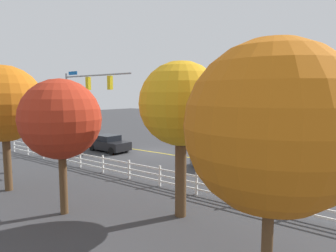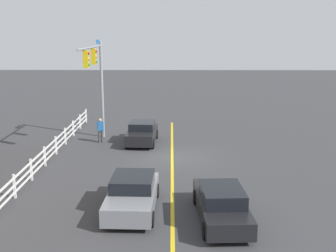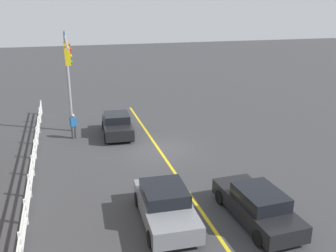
{
  "view_description": "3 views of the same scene",
  "coord_description": "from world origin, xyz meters",
  "px_view_note": "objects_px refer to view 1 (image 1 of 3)",
  "views": [
    {
      "loc": [
        -16.21,
        19.6,
        5.06
      ],
      "look_at": [
        -1.68,
        -0.12,
        2.42
      ],
      "focal_mm": 30.94,
      "sensor_mm": 36.0,
      "label": 1
    },
    {
      "loc": [
        -24.63,
        0.06,
        7.47
      ],
      "look_at": [
        -1.42,
        0.24,
        2.26
      ],
      "focal_mm": 44.96,
      "sensor_mm": 36.0,
      "label": 2
    },
    {
      "loc": [
        -21.09,
        5.29,
        8.72
      ],
      "look_at": [
        -1.86,
        -0.07,
        2.11
      ],
      "focal_mm": 40.5,
      "sensor_mm": 36.0,
      "label": 3
    }
  ],
  "objects_px": {
    "car_0": "(224,159)",
    "tree_1": "(4,104)",
    "tree_3": "(272,128)",
    "tree_0": "(181,105)",
    "tree_2": "(61,119)",
    "car_2": "(109,143)",
    "pedestrian": "(81,145)",
    "car_1": "(257,152)"
  },
  "relations": [
    {
      "from": "tree_0",
      "to": "tree_2",
      "type": "bearing_deg",
      "value": 33.48
    },
    {
      "from": "car_0",
      "to": "car_2",
      "type": "distance_m",
      "value": 11.15
    },
    {
      "from": "car_2",
      "to": "pedestrian",
      "type": "relative_size",
      "value": 2.43
    },
    {
      "from": "car_0",
      "to": "tree_3",
      "type": "xyz_separation_m",
      "value": [
        -6.21,
        10.49,
        3.52
      ]
    },
    {
      "from": "car_1",
      "to": "pedestrian",
      "type": "distance_m",
      "value": 14.04
    },
    {
      "from": "car_2",
      "to": "tree_0",
      "type": "height_order",
      "value": "tree_0"
    },
    {
      "from": "car_0",
      "to": "car_2",
      "type": "relative_size",
      "value": 1.1
    },
    {
      "from": "pedestrian",
      "to": "tree_0",
      "type": "xyz_separation_m",
      "value": [
        -13.15,
        4.95,
        3.73
      ]
    },
    {
      "from": "car_0",
      "to": "car_1",
      "type": "xyz_separation_m",
      "value": [
        -0.97,
        -3.67,
        -0.02
      ]
    },
    {
      "from": "car_2",
      "to": "tree_1",
      "type": "relative_size",
      "value": 0.62
    },
    {
      "from": "car_2",
      "to": "tree_0",
      "type": "distance_m",
      "value": 15.71
    },
    {
      "from": "tree_3",
      "to": "tree_1",
      "type": "bearing_deg",
      "value": 1.65
    },
    {
      "from": "pedestrian",
      "to": "tree_3",
      "type": "distance_m",
      "value": 19.2
    },
    {
      "from": "tree_2",
      "to": "car_2",
      "type": "bearing_deg",
      "value": -49.92
    },
    {
      "from": "car_1",
      "to": "car_2",
      "type": "height_order",
      "value": "car_2"
    },
    {
      "from": "car_0",
      "to": "tree_1",
      "type": "height_order",
      "value": "tree_1"
    },
    {
      "from": "car_0",
      "to": "pedestrian",
      "type": "xyz_separation_m",
      "value": [
        11.26,
        3.22,
        0.21
      ]
    },
    {
      "from": "pedestrian",
      "to": "tree_3",
      "type": "bearing_deg",
      "value": 138.05
    },
    {
      "from": "tree_0",
      "to": "tree_1",
      "type": "height_order",
      "value": "tree_1"
    },
    {
      "from": "car_0",
      "to": "car_2",
      "type": "xyz_separation_m",
      "value": [
        11.15,
        0.36,
        -0.01
      ]
    },
    {
      "from": "car_0",
      "to": "tree_1",
      "type": "relative_size",
      "value": 0.69
    },
    {
      "from": "car_1",
      "to": "pedestrian",
      "type": "bearing_deg",
      "value": 26.55
    },
    {
      "from": "car_2",
      "to": "tree_2",
      "type": "distance_m",
      "value": 14.2
    },
    {
      "from": "car_2",
      "to": "tree_3",
      "type": "xyz_separation_m",
      "value": [
        -17.36,
        10.13,
        3.53
      ]
    },
    {
      "from": "car_1",
      "to": "tree_2",
      "type": "relative_size",
      "value": 0.85
    },
    {
      "from": "tree_0",
      "to": "tree_1",
      "type": "bearing_deg",
      "value": 16.4
    },
    {
      "from": "car_2",
      "to": "pedestrian",
      "type": "distance_m",
      "value": 2.87
    },
    {
      "from": "car_1",
      "to": "pedestrian",
      "type": "xyz_separation_m",
      "value": [
        12.23,
        6.89,
        0.23
      ]
    },
    {
      "from": "tree_0",
      "to": "tree_3",
      "type": "bearing_deg",
      "value": 151.74
    },
    {
      "from": "car_0",
      "to": "tree_2",
      "type": "distance_m",
      "value": 11.63
    },
    {
      "from": "tree_1",
      "to": "tree_0",
      "type": "bearing_deg",
      "value": -163.6
    },
    {
      "from": "tree_0",
      "to": "tree_1",
      "type": "distance_m",
      "value": 9.6
    },
    {
      "from": "car_1",
      "to": "tree_0",
      "type": "xyz_separation_m",
      "value": [
        -0.92,
        11.84,
        3.96
      ]
    },
    {
      "from": "tree_0",
      "to": "tree_2",
      "type": "distance_m",
      "value": 5.02
    },
    {
      "from": "car_1",
      "to": "tree_2",
      "type": "xyz_separation_m",
      "value": [
        3.23,
        14.59,
        3.35
      ]
    },
    {
      "from": "car_1",
      "to": "car_2",
      "type": "relative_size",
      "value": 1.18
    },
    {
      "from": "tree_2",
      "to": "car_0",
      "type": "bearing_deg",
      "value": -101.71
    },
    {
      "from": "car_0",
      "to": "car_1",
      "type": "distance_m",
      "value": 3.8
    },
    {
      "from": "tree_1",
      "to": "tree_2",
      "type": "xyz_separation_m",
      "value": [
        -5.05,
        0.04,
        -0.55
      ]
    },
    {
      "from": "car_2",
      "to": "tree_1",
      "type": "xyz_separation_m",
      "value": [
        -3.83,
        10.52,
        3.88
      ]
    },
    {
      "from": "pedestrian",
      "to": "car_1",
      "type": "bearing_deg",
      "value": -169.95
    },
    {
      "from": "pedestrian",
      "to": "tree_2",
      "type": "height_order",
      "value": "tree_2"
    }
  ]
}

